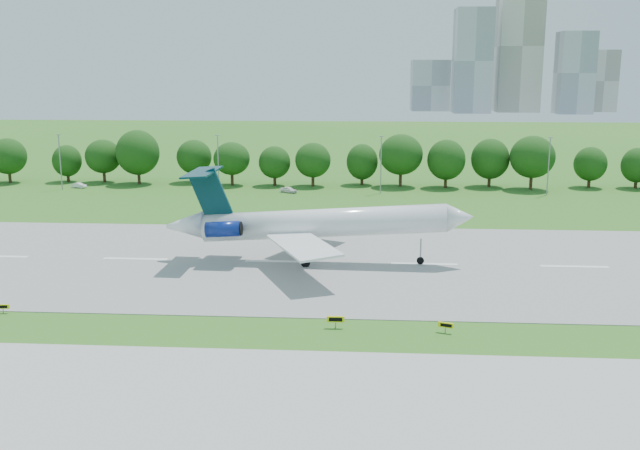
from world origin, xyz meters
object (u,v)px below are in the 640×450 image
(service_vehicle_b, at_px, (289,190))
(taxi_sign_left, at_px, (3,307))
(airliner, at_px, (308,222))
(service_vehicle_a, at_px, (79,185))

(service_vehicle_b, bearing_deg, taxi_sign_left, -166.19)
(airliner, xyz_separation_m, service_vehicle_b, (-8.87, 56.25, -4.96))
(taxi_sign_left, xyz_separation_m, service_vehicle_b, (22.48, 79.23, -0.08))
(airliner, bearing_deg, taxi_sign_left, -142.82)
(airliner, distance_m, service_vehicle_b, 57.17)
(airliner, relative_size, service_vehicle_b, 10.92)
(taxi_sign_left, bearing_deg, service_vehicle_b, 68.89)
(airliner, distance_m, service_vehicle_a, 82.22)
(airliner, xyz_separation_m, service_vehicle_a, (-56.47, 59.55, -5.04))
(airliner, height_order, service_vehicle_b, airliner)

